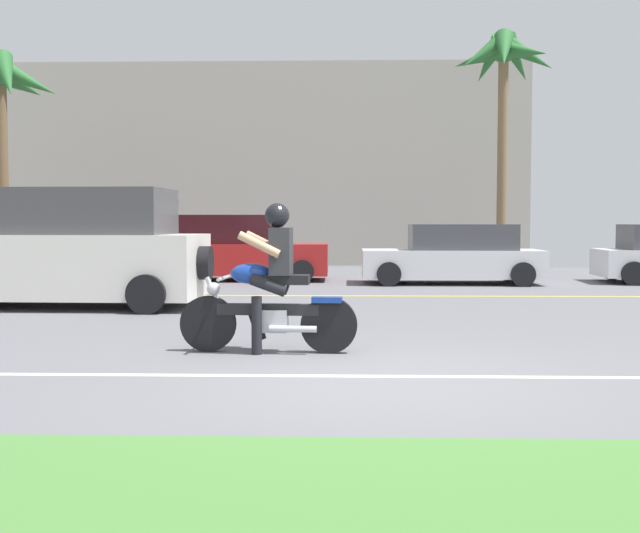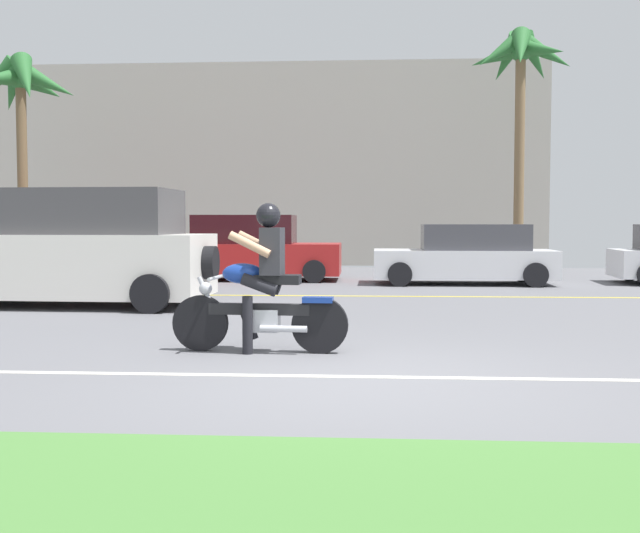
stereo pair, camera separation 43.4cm
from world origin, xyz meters
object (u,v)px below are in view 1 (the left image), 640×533
motorcyclist (270,290)px  parked_car_1 (239,250)px  palm_tree_0 (1,90)px  parked_car_0 (65,248)px  palm_tree_1 (503,68)px  suv_nearby (68,250)px  parked_car_2 (454,256)px

motorcyclist → parked_car_1: 11.00m
palm_tree_0 → parked_car_0: bearing=-30.5°
palm_tree_1 → parked_car_1: bearing=-152.6°
suv_nearby → parked_car_0: suv_nearby is taller
suv_nearby → palm_tree_0: bearing=119.7°
parked_car_2 → parked_car_1: bearing=170.0°
palm_tree_0 → palm_tree_1: (14.39, 1.42, 0.82)m
motorcyclist → suv_nearby: size_ratio=0.41×
suv_nearby → palm_tree_0: size_ratio=0.78×
parked_car_0 → parked_car_2: bearing=-11.2°
parked_car_0 → parked_car_2: parked_car_0 is taller
motorcyclist → palm_tree_0: size_ratio=0.32×
parked_car_0 → parked_car_2: (10.10, -2.00, -0.10)m
parked_car_0 → palm_tree_1: palm_tree_1 is taller
parked_car_1 → parked_car_2: size_ratio=1.02×
palm_tree_1 → motorcyclist: bearing=-110.8°
motorcyclist → suv_nearby: suv_nearby is taller
motorcyclist → palm_tree_1: palm_tree_1 is taller
motorcyclist → parked_car_1: bearing=99.3°
parked_car_1 → palm_tree_0: bearing=161.3°
parked_car_2 → palm_tree_0: bearing=165.0°
suv_nearby → parked_car_1: bearing=71.0°
parked_car_0 → palm_tree_1: 13.52m
parked_car_1 → palm_tree_1: size_ratio=0.61×
palm_tree_0 → palm_tree_1: bearing=5.6°
suv_nearby → palm_tree_0: 10.77m
parked_car_0 → palm_tree_1: size_ratio=0.55×
parked_car_0 → parked_car_2: 10.29m
motorcyclist → palm_tree_1: (5.56, 14.66, 5.29)m
motorcyclist → palm_tree_1: 16.55m
motorcyclist → parked_car_0: (-6.60, 11.92, 0.06)m
parked_car_2 → parked_car_0: bearing=168.8°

